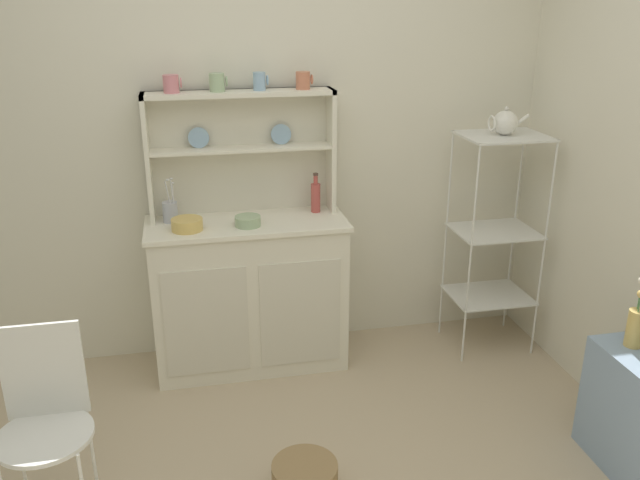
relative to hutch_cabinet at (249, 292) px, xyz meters
name	(u,v)px	position (x,y,z in m)	size (l,w,h in m)	color
wall_back	(261,138)	(0.13, 0.26, 0.81)	(3.84, 0.05, 2.50)	silver
hutch_cabinet	(249,292)	(0.00, 0.00, 0.00)	(1.07, 0.45, 0.86)	silver
hutch_shelf_unit	(240,143)	(0.00, 0.16, 0.81)	(1.00, 0.18, 0.67)	silver
bakers_rack	(496,221)	(1.41, -0.07, 0.34)	(0.46, 0.37, 1.28)	silver
side_shelf_blue	(639,414)	(1.57, -1.25, -0.17)	(0.28, 0.48, 0.55)	#849EBC
wire_chair	(44,412)	(-0.89, -1.07, 0.08)	(0.36, 0.36, 0.85)	white
cup_rose_0	(171,84)	(-0.34, 0.12, 1.13)	(0.09, 0.08, 0.09)	#D17A84
cup_sage_1	(217,82)	(-0.11, 0.12, 1.14)	(0.09, 0.08, 0.09)	#9EB78E
cup_sky_2	(260,81)	(0.11, 0.12, 1.14)	(0.08, 0.06, 0.09)	#8EB2D1
cup_terracotta_3	(303,80)	(0.34, 0.12, 1.13)	(0.09, 0.07, 0.09)	#C67556
bowl_mixing_large	(187,224)	(-0.31, -0.07, 0.45)	(0.16, 0.16, 0.06)	#DBB760
bowl_floral_medium	(248,221)	(0.00, -0.07, 0.44)	(0.14, 0.14, 0.05)	#9EB78E
jam_bottle	(316,196)	(0.40, 0.09, 0.51)	(0.05, 0.05, 0.22)	#B74C47
utensil_jar	(170,211)	(-0.40, 0.08, 0.48)	(0.08, 0.08, 0.25)	#B2B7C6
porcelain_teapot	(505,123)	(1.41, -0.07, 0.91)	(0.22, 0.13, 0.15)	white
flower_vase	(636,323)	(1.57, -1.13, 0.22)	(0.07, 0.07, 0.32)	#DBB760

